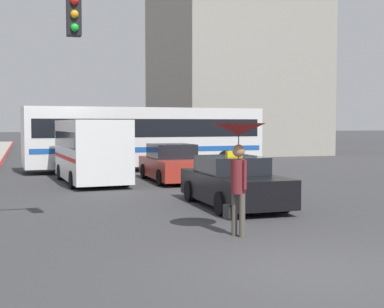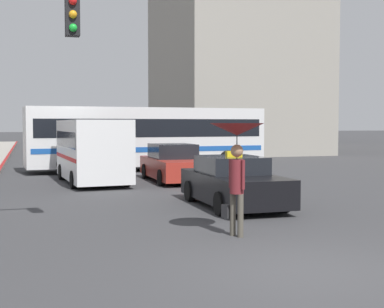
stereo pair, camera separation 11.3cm
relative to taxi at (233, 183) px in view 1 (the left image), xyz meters
The scene contains 6 objects.
ground_plane 6.52m from the taxi, 101.26° to the right, with size 300.00×300.00×0.00m, color #38383A.
taxi is the anchor object (origin of this frame).
sedan_red 6.73m from the taxi, 88.93° to the left, with size 1.91×4.51×1.46m.
ambulance_van 7.67m from the taxi, 113.34° to the left, with size 2.38×5.44×2.40m.
city_bus 12.08m from the taxi, 88.91° to the left, with size 11.67×3.25×3.04m.
pedestrian_with_umbrella 4.14m from the taxi, 110.51° to the right, with size 1.08×1.08×2.27m.
Camera 1 is at (-4.19, -7.19, 2.26)m, focal length 50.00 mm.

